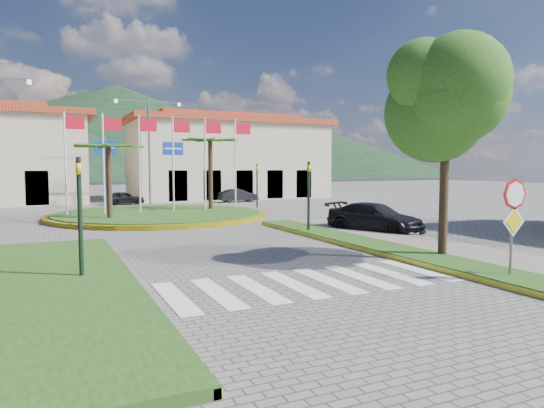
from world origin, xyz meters
name	(u,v)px	position (x,y,z in m)	size (l,w,h in m)	color
ground	(415,331)	(0.00, 0.00, 0.00)	(160.00, 160.00, 0.00)	slate
sidewalk_right	(538,274)	(6.00, 2.00, 0.07)	(4.00, 28.00, 0.15)	gray
verge_right	(507,277)	(4.80, 2.00, 0.09)	(1.60, 28.00, 0.18)	#204012
median_left	(24,288)	(-6.50, 6.00, 0.09)	(5.00, 14.00, 0.18)	#204012
crosswalk	(307,283)	(0.00, 4.00, 0.01)	(8.00, 3.00, 0.01)	silver
roundabout_island	(159,214)	(0.00, 22.00, 0.17)	(12.70, 12.70, 6.00)	yellow
stop_sign	(514,212)	(4.90, 1.96, 1.79)	(0.80, 0.11, 2.65)	slate
deciduous_tree	(446,96)	(5.50, 5.00, 5.18)	(3.60, 3.60, 6.80)	black
traffic_light_left	(80,207)	(-5.20, 6.50, 1.94)	(0.15, 0.18, 3.20)	black
traffic_light_right	(309,190)	(4.50, 12.00, 1.94)	(0.15, 0.18, 3.20)	black
traffic_light_far	(257,181)	(8.00, 26.00, 1.94)	(0.18, 0.15, 3.20)	black
direction_sign_west	(106,159)	(-2.00, 30.97, 3.53)	(1.60, 0.14, 5.20)	slate
direction_sign_east	(173,160)	(3.00, 30.97, 3.53)	(1.60, 0.14, 5.20)	slate
street_lamp_centre	(149,146)	(1.00, 30.00, 4.50)	(4.80, 0.16, 8.00)	slate
building_right	(228,157)	(10.00, 38.00, 3.90)	(19.08, 9.54, 8.05)	beige
hill_far_mid	(116,131)	(15.00, 160.00, 15.00)	(180.00, 180.00, 30.00)	black
hill_far_east	(300,149)	(70.00, 135.00, 9.00)	(120.00, 120.00, 18.00)	black
hill_near_back	(29,147)	(-10.00, 130.00, 8.00)	(110.00, 110.00, 16.00)	black
white_van	(34,198)	(-6.95, 35.24, 0.59)	(1.97, 4.27, 1.19)	white
car_dark_a	(124,198)	(-0.47, 33.00, 0.53)	(1.25, 3.11, 1.06)	black
car_dark_b	(238,195)	(8.79, 31.96, 0.55)	(1.17, 3.36, 1.11)	black
car_side_right	(375,218)	(7.50, 11.18, 0.66)	(1.85, 4.55, 1.32)	black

